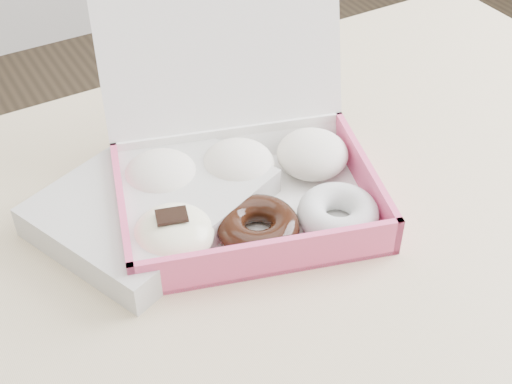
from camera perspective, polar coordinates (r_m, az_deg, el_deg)
table at (r=1.04m, az=5.08°, el=-2.97°), size 1.20×0.80×0.75m
donut_box at (r=0.94m, az=-1.16°, el=0.97°), size 0.41×0.39×0.24m
newspapers at (r=0.94m, az=-8.34°, el=-0.80°), size 0.33×0.30×0.04m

